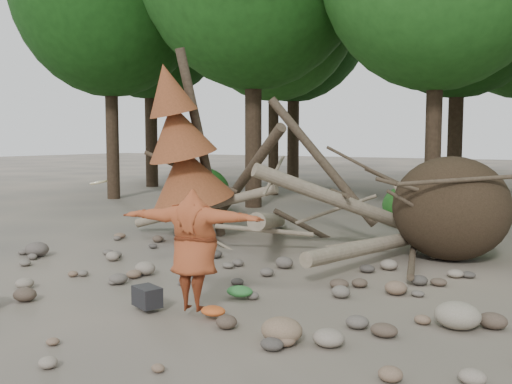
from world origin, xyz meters
The scene contains 12 objects.
ground centered at (0.00, 0.00, 0.00)m, with size 120.00×120.00×0.00m, color #514C44.
deadfall_pile centered at (2.02, 4.24, 0.95)m, with size 8.55×5.24×3.30m.
dead_conifer centered at (-3.12, 3.37, 2.11)m, with size 2.06×2.16×4.35m.
bush_left centered at (-5.50, 7.20, 0.72)m, with size 1.80×1.80×1.44m, color #174913.
bush_mid centered at (0.80, 7.80, 0.56)m, with size 1.40×1.40×1.12m, color #205C1A.
frisbee_thrower centered at (0.53, -0.96, 0.87)m, with size 3.33×1.07×1.60m.
backpack centered at (-0.13, -1.13, 0.13)m, with size 0.40×0.27×0.27m, color black.
cloth_green centered at (0.65, -0.05, 0.07)m, with size 0.40×0.33×0.15m, color #2D7032.
cloth_orange centered at (0.84, -0.97, 0.06)m, with size 0.33×0.27×0.12m, color #C55521.
boulder_front_right centered at (2.00, -1.24, 0.15)m, with size 0.48×0.44×0.29m, color #836A52.
boulder_mid_right centered at (3.60, 0.29, 0.17)m, with size 0.55×0.50×0.33m, color gray.
boulder_mid_left centered at (-4.39, 0.41, 0.14)m, with size 0.48×0.43×0.29m, color #5A524C.
Camera 1 is at (5.02, -6.76, 2.31)m, focal length 40.00 mm.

